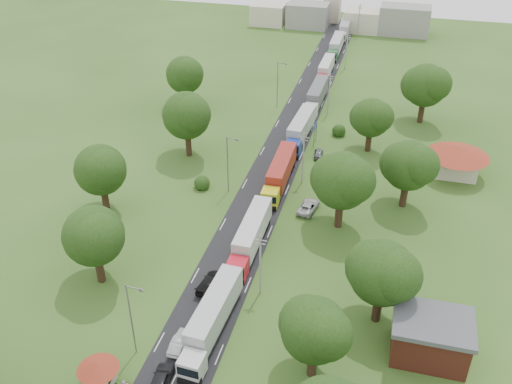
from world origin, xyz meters
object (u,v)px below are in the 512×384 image
(info_sign, at_px, (315,130))
(car_lane_mid, at_px, (180,342))
(guard_booth, at_px, (98,370))
(truck_0, at_px, (212,318))
(car_lane_front, at_px, (161,380))

(info_sign, relative_size, car_lane_mid, 0.94)
(guard_booth, height_order, truck_0, truck_0)
(guard_booth, xyz_separation_m, info_sign, (12.40, 60.00, 0.84))
(info_sign, distance_m, car_lane_front, 58.87)
(info_sign, relative_size, car_lane_front, 0.85)
(guard_booth, relative_size, info_sign, 1.07)
(guard_booth, distance_m, info_sign, 61.27)
(car_lane_mid, bearing_deg, guard_booth, 48.92)
(guard_booth, xyz_separation_m, truck_0, (9.01, 10.01, 0.10))
(truck_0, bearing_deg, car_lane_front, -108.31)
(guard_booth, bearing_deg, info_sign, 78.32)
(guard_booth, relative_size, car_lane_mid, 1.00)
(info_sign, relative_size, truck_0, 0.27)
(truck_0, distance_m, car_lane_front, 9.08)
(guard_booth, relative_size, truck_0, 0.29)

